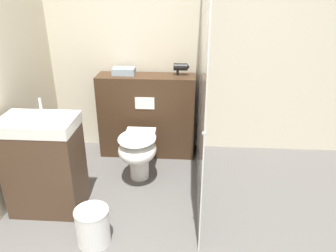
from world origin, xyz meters
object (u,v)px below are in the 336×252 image
Objects in this scene: hair_drier at (181,67)px; waste_bin at (93,226)px; sink_vanity at (45,165)px; toilet at (138,151)px.

hair_drier is 1.97m from waste_bin.
hair_drier reaches higher than waste_bin.
sink_vanity is 3.33× the size of waste_bin.
hair_drier is 0.58× the size of waste_bin.
hair_drier reaches higher than sink_vanity.
toilet is 1.86× the size of waste_bin.
toilet is at bearing 76.30° from waste_bin.
sink_vanity is (-0.77, -0.53, 0.11)m from toilet.
waste_bin is (0.54, -0.43, -0.30)m from sink_vanity.
waste_bin is (-0.23, -0.96, -0.19)m from toilet.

